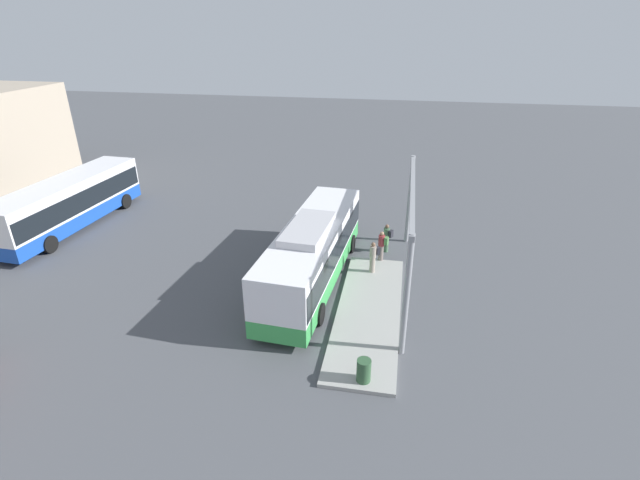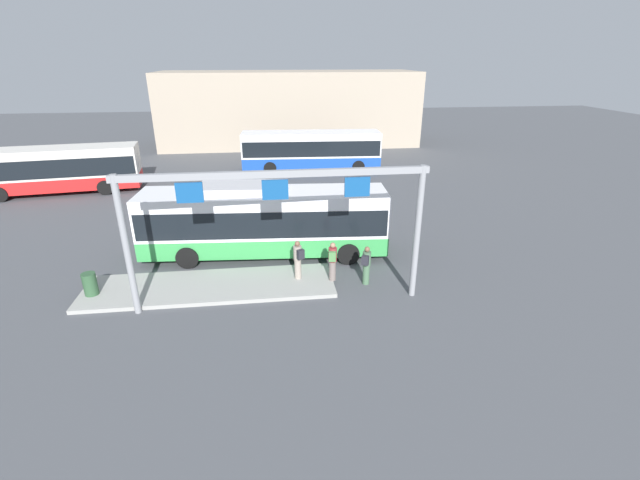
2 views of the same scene
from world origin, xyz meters
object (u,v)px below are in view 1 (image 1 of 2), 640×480
Objects in this scene: bus_background_left at (68,201)px; bus_main at (313,250)px; person_waiting_mid at (373,256)px; person_boarding at (387,237)px; trash_bin at (364,370)px; person_waiting_near at (382,245)px.

bus_main is at bearing -100.39° from bus_background_left.
bus_background_left is 19.36m from person_waiting_mid.
bus_main reaches higher than person_waiting_mid.
bus_main is at bearing -0.60° from person_waiting_mid.
person_boarding is (0.17, -19.72, -0.89)m from bus_background_left.
bus_main is at bearing 25.34° from trash_bin.
person_boarding is at bearing -87.30° from person_waiting_near.
trash_bin is (-8.09, -0.34, -0.44)m from person_waiting_mid.
bus_main reaches higher than person_waiting_near.
bus_background_left is (3.90, 16.30, -0.03)m from bus_main.
trash_bin is at bearing -150.68° from bus_main.
bus_main is 6.78× the size of person_boarding.
bus_background_left is 19.56m from person_waiting_near.
bus_main is 12.59× the size of trash_bin.
bus_background_left is 6.69× the size of person_waiting_near.
bus_main reaches higher than bus_background_left.
person_waiting_near is at bearing -45.98° from bus_main.
person_waiting_mid is at bearing 87.29° from person_waiting_near.
bus_background_left is at bearing 7.72° from person_waiting_near.
person_waiting_near is at bearing 108.12° from person_boarding.
bus_main reaches higher than person_boarding.
person_waiting_mid is (-2.74, 0.55, 0.16)m from person_boarding.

